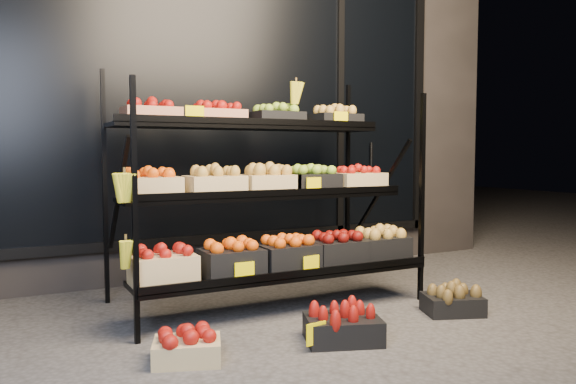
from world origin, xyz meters
TOP-DOWN VIEW (x-y plane):
  - ground at (0.00, 0.00)m, footprint 24.00×24.00m
  - building at (0.00, 2.59)m, footprint 6.00×2.08m
  - display_rack at (-0.01, 0.60)m, footprint 2.18×1.02m
  - tag_floor_a at (-0.20, -0.40)m, footprint 0.13×0.01m
  - floor_crate_left at (-0.86, -0.22)m, footprint 0.40×0.35m
  - floor_crate_midleft at (0.02, -0.33)m, footprint 0.50×0.43m
  - floor_crate_right at (0.98, -0.20)m, footprint 0.44×0.38m

SIDE VIEW (x-z plane):
  - ground at x=0.00m, z-range 0.00..0.00m
  - tag_floor_a at x=-0.20m, z-range 0.00..0.12m
  - floor_crate_left at x=-0.86m, z-range -0.01..0.18m
  - floor_crate_right at x=0.98m, z-range -0.01..0.18m
  - floor_crate_midleft at x=0.02m, z-range -0.01..0.20m
  - display_rack at x=-0.01m, z-range -0.08..1.65m
  - building at x=0.00m, z-range 0.00..3.50m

